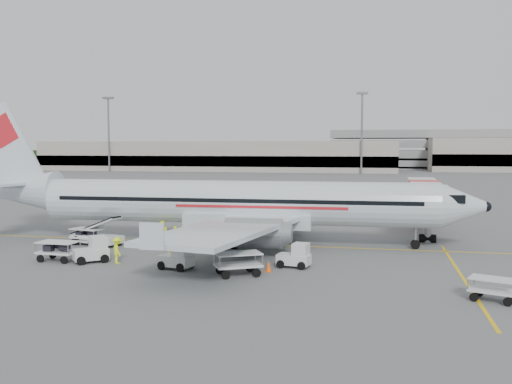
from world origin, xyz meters
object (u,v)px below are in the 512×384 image
at_px(tug_fore, 294,255).
at_px(tug_mid, 176,256).
at_px(jet_bridge, 423,206).
at_px(aircraft, 236,173).
at_px(tug_aft, 91,249).
at_px(belt_loader, 97,226).

relative_size(tug_fore, tug_mid, 0.98).
bearing_deg(jet_bridge, tug_mid, -128.16).
xyz_separation_m(aircraft, jet_bridge, (14.36, 9.66, -3.15)).
relative_size(jet_bridge, tug_aft, 7.90).
bearing_deg(belt_loader, jet_bridge, 43.55).
height_order(aircraft, tug_fore, aircraft).
distance_m(aircraft, tug_fore, 10.42).
relative_size(aircraft, belt_loader, 7.55).
relative_size(aircraft, tug_mid, 19.50).
bearing_deg(tug_mid, tug_aft, -172.28).
height_order(belt_loader, tug_aft, belt_loader).
bearing_deg(tug_fore, jet_bridge, 72.41).
bearing_deg(tug_mid, jet_bridge, 65.49).
xyz_separation_m(tug_fore, tug_aft, (-12.82, -1.19, 0.07)).
xyz_separation_m(jet_bridge, tug_fore, (-8.87, -17.22, -1.46)).
relative_size(belt_loader, tug_aft, 2.42).
height_order(aircraft, tug_mid, aircraft).
bearing_deg(jet_bridge, aircraft, -144.90).
height_order(jet_bridge, tug_mid, jet_bridge).
distance_m(aircraft, tug_mid, 10.63).
height_order(tug_fore, tug_mid, tug_mid).
bearing_deg(tug_mid, aircraft, 96.78).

